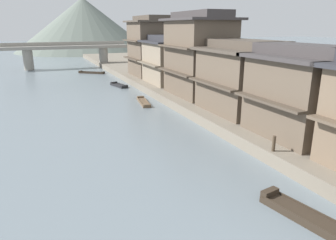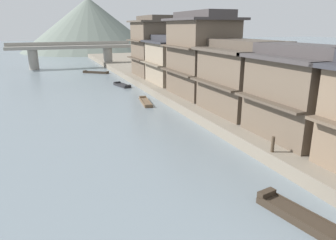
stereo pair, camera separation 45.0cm
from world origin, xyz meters
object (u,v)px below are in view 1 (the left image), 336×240
boat_moored_third (144,102)px  house_waterfront_second (298,92)px  boat_moored_second (92,73)px  house_waterfront_far (167,60)px  house_waterfront_end (151,47)px  house_waterfront_narrow (199,55)px  mooring_post_dock_mid (274,144)px  house_waterfront_tall (243,77)px  boat_moored_far (119,85)px  boat_moored_nearest (306,216)px  stone_bridge (67,51)px

boat_moored_third → house_waterfront_second: (5.48, -16.24, 3.73)m
boat_moored_second → house_waterfront_far: house_waterfront_far is taller
house_waterfront_end → house_waterfront_second: bearing=-91.1°
house_waterfront_narrow → house_waterfront_end: 15.54m
boat_moored_second → mooring_post_dock_mid: 43.30m
boat_moored_second → house_waterfront_tall: 35.32m
boat_moored_second → boat_moored_third: 25.11m
boat_moored_far → house_waterfront_tall: 21.27m
boat_moored_third → house_waterfront_end: 15.93m
house_waterfront_second → house_waterfront_narrow: bearing=88.8°
boat_moored_nearest → house_waterfront_end: 38.02m
boat_moored_far → house_waterfront_narrow: house_waterfront_narrow is taller
house_waterfront_tall → house_waterfront_far: (-0.56, 15.84, 0.00)m
stone_bridge → house_waterfront_far: bearing=-70.6°
house_waterfront_tall → house_waterfront_far: 15.85m
boat_moored_nearest → house_waterfront_second: bearing=50.0°
boat_moored_third → house_waterfront_second: house_waterfront_second is taller
boat_moored_nearest → boat_moored_second: bearing=91.0°
boat_moored_far → house_waterfront_second: (5.45, -27.01, 3.70)m
boat_moored_third → house_waterfront_narrow: (5.79, -1.68, 5.02)m
boat_moored_second → boat_moored_third: bearing=-87.1°
boat_moored_nearest → house_waterfront_narrow: 23.02m
house_waterfront_end → house_waterfront_tall: bearing=-89.9°
boat_moored_nearest → house_waterfront_second: house_waterfront_second is taller
boat_moored_far → house_waterfront_far: size_ratio=0.47×
house_waterfront_end → stone_bridge: house_waterfront_end is taller
house_waterfront_end → boat_moored_far: bearing=-153.0°
mooring_post_dock_mid → stone_bridge: bearing=97.0°
mooring_post_dock_mid → house_waterfront_tall: bearing=66.0°
mooring_post_dock_mid → house_waterfront_narrow: bearing=77.5°
boat_moored_third → house_waterfront_far: house_waterfront_far is taller
boat_moored_nearest → house_waterfront_end: house_waterfront_end is taller
boat_moored_second → stone_bridge: size_ratio=0.18×
boat_moored_nearest → stone_bridge: 58.07m
house_waterfront_second → house_waterfront_far: size_ratio=0.88×
boat_moored_nearest → house_waterfront_tall: (6.52, 14.01, 3.65)m
boat_moored_far → house_waterfront_tall: house_waterfront_tall is taller
house_waterfront_narrow → mooring_post_dock_mid: house_waterfront_narrow is taller
boat_moored_third → house_waterfront_end: size_ratio=0.52×
boat_moored_nearest → house_waterfront_second: (5.91, 7.05, 3.66)m
boat_moored_third → stone_bridge: stone_bridge is taller
house_waterfront_narrow → stone_bridge: (-10.10, 36.26, -1.84)m
boat_moored_third → house_waterfront_second: size_ratio=0.65×
boat_moored_far → house_waterfront_far: bearing=-37.4°
house_waterfront_end → stone_bridge: 23.24m
house_waterfront_end → boat_moored_second: bearing=123.2°
boat_moored_nearest → house_waterfront_second: size_ratio=0.63×
boat_moored_far → house_waterfront_far: (5.50, -4.21, 3.70)m
boat_moored_nearest → house_waterfront_far: size_ratio=0.56×
boat_moored_nearest → house_waterfront_end: size_ratio=0.50×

